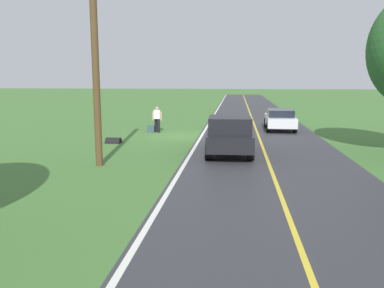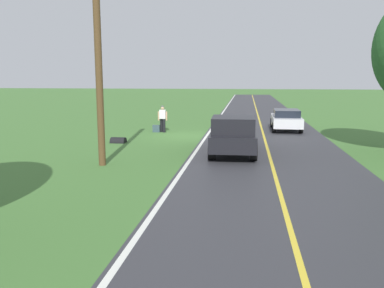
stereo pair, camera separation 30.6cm
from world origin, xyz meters
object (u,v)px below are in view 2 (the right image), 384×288
utility_pole_roadside (98,54)px  hitchhiker_walking (163,117)px  pickup_truck_passing (233,133)px  sedan_near_oncoming (286,119)px  suitcase_carried (156,129)px

utility_pole_roadside → hitchhiker_walking: bearing=-92.2°
pickup_truck_passing → sedan_near_oncoming: (-3.26, -8.94, -0.21)m
pickup_truck_passing → hitchhiker_walking: bearing=-55.2°
sedan_near_oncoming → suitcase_carried: bearing=14.1°
suitcase_carried → utility_pole_roadside: 10.82m
utility_pole_roadside → sedan_near_oncoming: bearing=-124.9°
pickup_truck_passing → sedan_near_oncoming: pickup_truck_passing is taller
suitcase_carried → sedan_near_oncoming: size_ratio=0.10×
hitchhiker_walking → utility_pole_roadside: utility_pole_roadside is taller
hitchhiker_walking → utility_pole_roadside: 10.64m
suitcase_carried → sedan_near_oncoming: sedan_near_oncoming is taller
hitchhiker_walking → sedan_near_oncoming: size_ratio=0.39×
hitchhiker_walking → sedan_near_oncoming: bearing=-165.8°
hitchhiker_walking → sedan_near_oncoming: 8.32m
sedan_near_oncoming → utility_pole_roadside: (8.44, 12.10, 3.69)m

